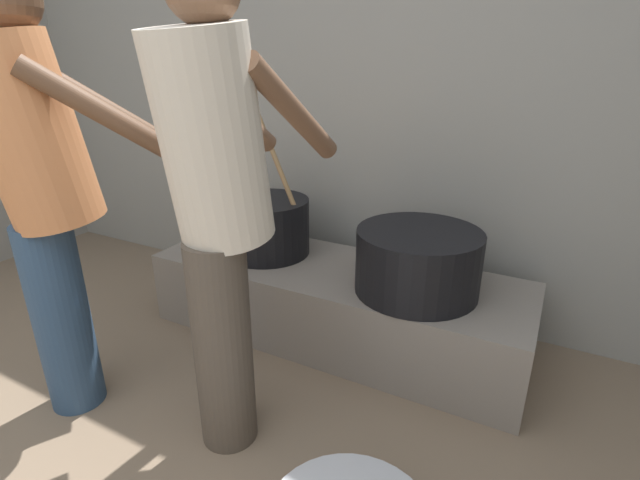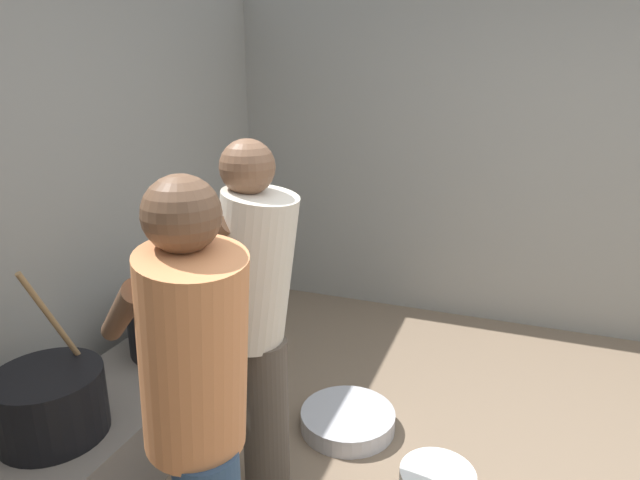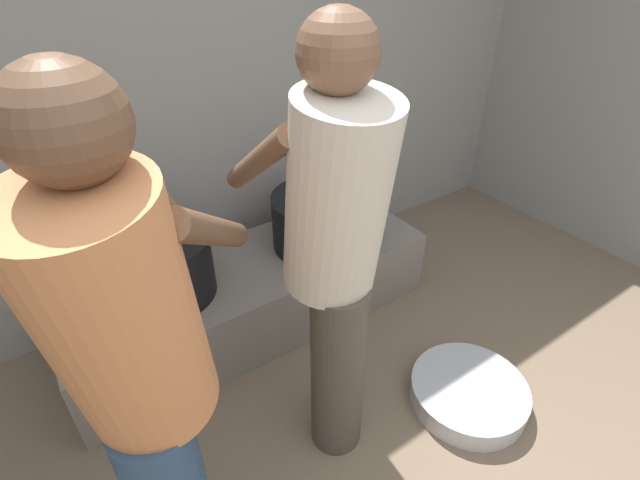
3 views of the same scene
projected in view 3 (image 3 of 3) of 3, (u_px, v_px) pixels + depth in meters
The scene contains 7 objects.
block_enclosure_rear at pixel (154, 70), 2.11m from camera, with size 5.02×0.20×2.41m, color gray.
hearth_ledge at pixel (253, 293), 2.38m from camera, with size 1.81×0.60×0.37m, color slate.
cooking_pot_main at pixel (162, 267), 2.02m from camera, with size 0.44×0.44×0.74m.
cooking_pot_secondary at pixel (324, 220), 2.37m from camera, with size 0.53×0.53×0.27m.
cook_in_cream_shirt at pixel (335, 248), 1.44m from camera, with size 0.37×0.68×1.59m.
cook_in_orange_shirt at pixel (140, 372), 1.04m from camera, with size 0.65×0.72×1.58m.
metal_mixing_bowl at pixel (468, 393), 2.03m from camera, with size 0.50×0.50×0.10m, color #B7B7BC.
Camera 3 is at (-0.61, 0.20, 1.72)m, focal length 26.14 mm.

